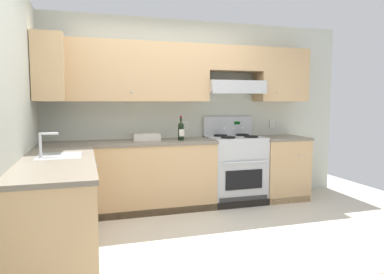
% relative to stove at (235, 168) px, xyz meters
% --- Properties ---
extents(ground_plane, '(7.04, 7.04, 0.00)m').
position_rel_stove_xyz_m(ground_plane, '(-1.01, -1.25, -0.48)').
color(ground_plane, beige).
extents(wall_back, '(4.68, 0.57, 2.55)m').
position_rel_stove_xyz_m(wall_back, '(-0.61, 0.27, 1.00)').
color(wall_back, beige).
rests_on(wall_back, ground_plane).
extents(wall_left, '(0.47, 4.00, 2.55)m').
position_rel_stove_xyz_m(wall_left, '(-2.60, -1.02, 0.86)').
color(wall_left, beige).
rests_on(wall_left, ground_plane).
extents(counter_back_run, '(3.60, 0.65, 0.91)m').
position_rel_stove_xyz_m(counter_back_run, '(-0.95, -0.01, -0.03)').
color(counter_back_run, tan).
rests_on(counter_back_run, ground_plane).
extents(counter_left_run, '(0.63, 1.91, 1.13)m').
position_rel_stove_xyz_m(counter_left_run, '(-2.25, -1.25, -0.02)').
color(counter_left_run, tan).
rests_on(counter_left_run, ground_plane).
extents(stove, '(0.76, 0.62, 1.20)m').
position_rel_stove_xyz_m(stove, '(0.00, 0.00, 0.00)').
color(stove, '#B7BABC').
rests_on(stove, ground_plane).
extents(wine_bottle, '(0.08, 0.08, 0.32)m').
position_rel_stove_xyz_m(wine_bottle, '(-0.81, -0.06, 0.56)').
color(wine_bottle, black).
rests_on(wine_bottle, counter_back_run).
extents(bowl, '(0.35, 0.22, 0.08)m').
position_rel_stove_xyz_m(bowl, '(-1.24, 0.08, 0.46)').
color(bowl, beige).
rests_on(bowl, counter_back_run).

